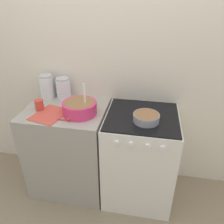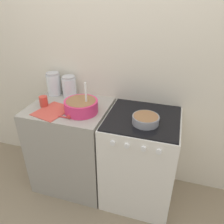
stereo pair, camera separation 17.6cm
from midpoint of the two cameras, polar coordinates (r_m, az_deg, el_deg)
ground_plane at (r=2.23m, az=-1.45°, el=-24.09°), size 12.00×12.00×0.00m
wall_back at (r=2.03m, az=3.71°, el=12.10°), size 4.41×0.05×2.40m
countertop_cabinet at (r=2.21m, az=-7.95°, el=-8.80°), size 0.70×0.59×0.88m
stove at (r=2.07m, az=9.75°, el=-12.09°), size 0.61×0.61×0.88m
mixing_bowl at (r=1.84m, az=-5.37°, el=1.61°), size 0.28×0.28×0.27m
baking_pan at (r=1.72m, az=11.69°, el=-2.00°), size 0.21×0.21×0.07m
storage_jar_left at (r=2.22m, az=-12.73°, el=6.82°), size 0.14×0.14×0.22m
storage_jar_middle at (r=2.15m, az=-8.79°, el=6.23°), size 0.14×0.14×0.20m
tin_can at (r=2.00m, az=-15.07°, el=2.63°), size 0.07×0.07×0.09m
recipe_page at (r=1.91m, az=-12.81°, el=0.17°), size 0.30×0.34×0.01m
measuring_spoon at (r=1.78m, az=-8.76°, el=-1.30°), size 0.12×0.04×0.04m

